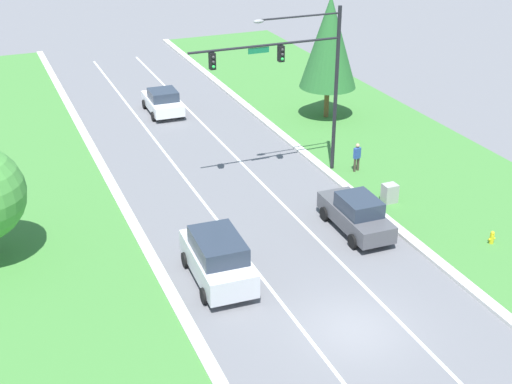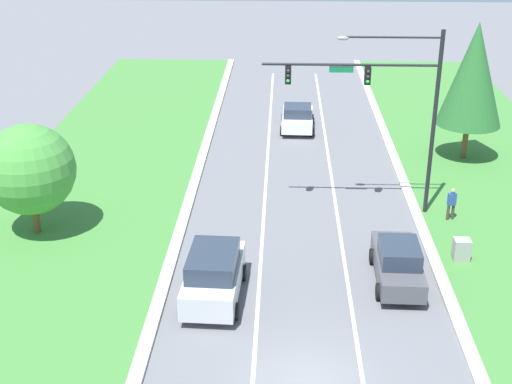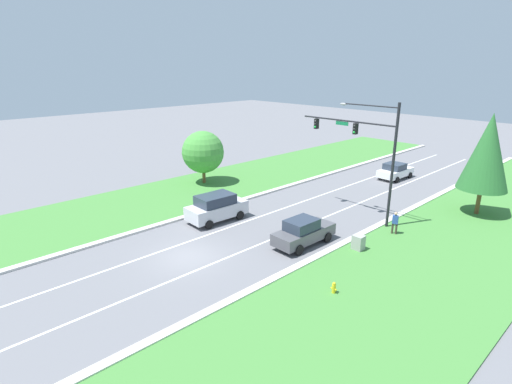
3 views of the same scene
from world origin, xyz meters
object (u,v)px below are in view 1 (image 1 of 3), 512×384
Objects in this scene: pedestrian at (357,156)px; utility_cabinet at (390,194)px; white_sedan at (163,101)px; fire_hydrant at (492,238)px; traffic_signal_mast at (299,70)px; graphite_sedan at (356,214)px; conifer_near_right_tree at (329,42)px; silver_suv at (218,258)px.

utility_cabinet is at bearing 66.93° from pedestrian.
fire_hydrant is at bearing -67.19° from white_sedan.
pedestrian reaches higher than fire_hydrant.
traffic_signal_mast is 7.78m from utility_cabinet.
graphite_sedan is (-0.14, -6.67, -5.03)m from traffic_signal_mast.
conifer_near_right_tree is at bearing -124.54° from pedestrian.
graphite_sedan is 6.73m from pedestrian.
pedestrian reaches higher than utility_cabinet.
conifer_near_right_tree is at bearing 76.74° from utility_cabinet.
silver_suv is 10.86m from utility_cabinet.
traffic_signal_mast reaches higher than conifer_near_right_tree.
traffic_signal_mast is 12.56m from fire_hydrant.
graphite_sedan reaches higher than fire_hydrant.
white_sedan is at bearing 152.71° from conifer_near_right_tree.
pedestrian is (3.37, 5.82, 0.04)m from graphite_sedan.
fire_hydrant is (8.75, -22.73, -0.48)m from white_sedan.
white_sedan is 18.65m from utility_cabinet.
white_sedan is at bearing 111.26° from utility_cabinet.
white_sedan is 0.54× the size of conifer_near_right_tree.
silver_suv is at bearing 170.80° from fire_hydrant.
white_sedan is at bearing 82.76° from silver_suv.
utility_cabinet is at bearing 20.52° from silver_suv.
silver_suv is 12.95m from pedestrian.
graphite_sedan is 2.73× the size of pedestrian.
utility_cabinet is (6.76, -17.38, -0.30)m from white_sedan.
traffic_signal_mast is 1.94× the size of graphite_sedan.
conifer_near_right_tree is at bearing -25.53° from white_sedan.
silver_suv is 7.47m from graphite_sedan.
conifer_near_right_tree is at bearing 52.69° from traffic_signal_mast.
graphite_sedan reaches higher than pedestrian.
pedestrian is at bearing -60.28° from white_sedan.
fire_hydrant is at bearing 82.15° from pedestrian.
conifer_near_right_tree reaches higher than graphite_sedan.
traffic_signal_mast reaches higher than pedestrian.
fire_hydrant is at bearing -69.61° from utility_cabinet.
silver_suv is at bearing 16.64° from pedestrian.
fire_hydrant is at bearing -64.43° from traffic_signal_mast.
graphite_sedan is at bearing 13.97° from silver_suv.
white_sedan is at bearing 102.26° from graphite_sedan.
white_sedan is 15.21m from pedestrian.
conifer_near_right_tree is (5.92, 14.26, 4.16)m from graphite_sedan.
white_sedan is (-3.90, 12.59, -5.11)m from traffic_signal_mast.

